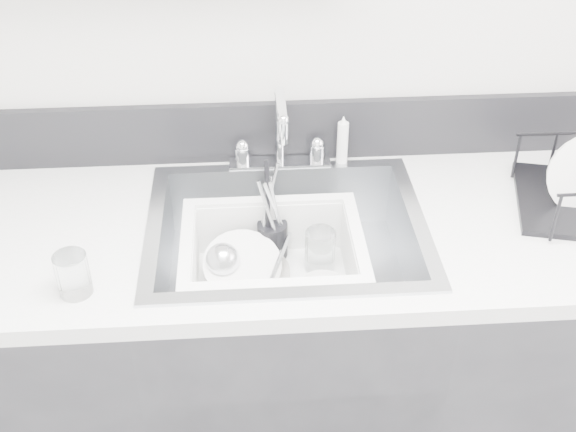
{
  "coord_description": "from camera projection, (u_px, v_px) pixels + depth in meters",
  "views": [
    {
      "loc": [
        -0.09,
        -0.14,
        1.9
      ],
      "look_at": [
        0.0,
        1.14,
        0.98
      ],
      "focal_mm": 45.0,
      "sensor_mm": 36.0,
      "label": 1
    }
  ],
  "objects": [
    {
      "name": "room_shell",
      "position": [
        355.0,
        44.0,
        0.56
      ],
      "size": [
        3.5,
        3.0,
        2.6
      ],
      "color": "silver",
      "rests_on": "ground"
    },
    {
      "name": "counter_run",
      "position": [
        287.0,
        363.0,
        1.92
      ],
      "size": [
        3.2,
        0.62,
        0.92
      ],
      "color": "#262629",
      "rests_on": "ground"
    },
    {
      "name": "backsplash",
      "position": [
        279.0,
        131.0,
        1.85
      ],
      "size": [
        3.2,
        0.02,
        0.16
      ],
      "primitive_type": "cube",
      "color": "black",
      "rests_on": "counter_run"
    },
    {
      "name": "sink",
      "position": [
        287.0,
        255.0,
        1.71
      ],
      "size": [
        0.64,
        0.52,
        0.2
      ],
      "primitive_type": null,
      "color": "silver",
      "rests_on": "counter_run"
    },
    {
      "name": "faucet",
      "position": [
        280.0,
        148.0,
        1.82
      ],
      "size": [
        0.26,
        0.18,
        0.23
      ],
      "color": "silver",
      "rests_on": "counter_run"
    },
    {
      "name": "side_sprayer",
      "position": [
        343.0,
        141.0,
        1.83
      ],
      "size": [
        0.03,
        0.03,
        0.14
      ],
      "primitive_type": "cylinder",
      "color": "white",
      "rests_on": "counter_run"
    },
    {
      "name": "wash_tub",
      "position": [
        273.0,
        265.0,
        1.67
      ],
      "size": [
        0.45,
        0.38,
        0.16
      ],
      "primitive_type": null,
      "rotation": [
        0.0,
        0.0,
        -0.1
      ],
      "color": "white",
      "rests_on": "sink"
    },
    {
      "name": "plate_stack",
      "position": [
        246.0,
        272.0,
        1.72
      ],
      "size": [
        0.23,
        0.22,
        0.09
      ],
      "rotation": [
        0.0,
        0.0,
        -0.15
      ],
      "color": "white",
      "rests_on": "wash_tub"
    },
    {
      "name": "utensil_cup",
      "position": [
        272.0,
        236.0,
        1.78
      ],
      "size": [
        0.07,
        0.07,
        0.25
      ],
      "rotation": [
        0.0,
        0.0,
        -0.36
      ],
      "color": "black",
      "rests_on": "wash_tub"
    },
    {
      "name": "ladle",
      "position": [
        256.0,
        270.0,
        1.69
      ],
      "size": [
        0.33,
        0.18,
        0.09
      ],
      "primitive_type": null,
      "rotation": [
        0.0,
        0.0,
        -0.24
      ],
      "color": "silver",
      "rests_on": "wash_tub"
    },
    {
      "name": "tumbler_in_tub",
      "position": [
        320.0,
        250.0,
        1.74
      ],
      "size": [
        0.09,
        0.09,
        0.11
      ],
      "primitive_type": "cylinder",
      "rotation": [
        0.0,
        0.0,
        -0.31
      ],
      "color": "white",
      "rests_on": "wash_tub"
    },
    {
      "name": "tumbler_counter",
      "position": [
        73.0,
        274.0,
        1.44
      ],
      "size": [
        0.08,
        0.08,
        0.09
      ],
      "primitive_type": "cylinder",
      "rotation": [
        0.0,
        0.0,
        0.17
      ],
      "color": "white",
      "rests_on": "counter_run"
    },
    {
      "name": "bowl_small",
      "position": [
        323.0,
        291.0,
        1.67
      ],
      "size": [
        0.13,
        0.13,
        0.04
      ],
      "primitive_type": "imported",
      "rotation": [
        0.0,
        0.0,
        -0.22
      ],
      "color": "white",
      "rests_on": "wash_tub"
    }
  ]
}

